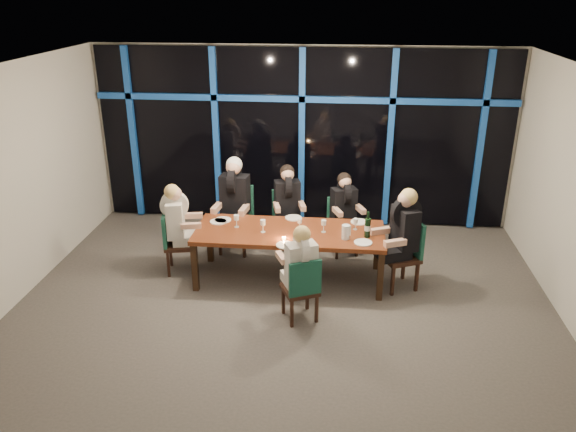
{
  "coord_description": "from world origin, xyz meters",
  "views": [
    {
      "loc": [
        0.69,
        -6.2,
        3.89
      ],
      "look_at": [
        0.0,
        0.6,
        1.05
      ],
      "focal_mm": 35.0,
      "sensor_mm": 36.0,
      "label": 1
    }
  ],
  "objects": [
    {
      "name": "plate_end_right",
      "position": [
        1.0,
        0.5,
        0.76
      ],
      "size": [
        0.24,
        0.24,
        0.01
      ],
      "primitive_type": "cylinder",
      "color": "white",
      "rests_on": "dining_table"
    },
    {
      "name": "plate_far_mid",
      "position": [
        0.01,
        1.24,
        0.76
      ],
      "size": [
        0.24,
        0.24,
        0.01
      ],
      "primitive_type": "cylinder",
      "color": "white",
      "rests_on": "dining_table"
    },
    {
      "name": "wine_glass_c",
      "position": [
        0.47,
        0.8,
        0.88
      ],
      "size": [
        0.07,
        0.07,
        0.18
      ],
      "color": "silver",
      "rests_on": "dining_table"
    },
    {
      "name": "chair_end_left",
      "position": [
        -1.67,
        0.87,
        0.51
      ],
      "size": [
        0.5,
        0.5,
        0.91
      ],
      "rotation": [
        0.0,
        0.0,
        1.76
      ],
      "color": "black",
      "rests_on": "ground"
    },
    {
      "name": "wine_glass_d",
      "position": [
        -0.75,
        0.85,
        0.88
      ],
      "size": [
        0.07,
        0.07,
        0.18
      ],
      "color": "silver",
      "rests_on": "dining_table"
    },
    {
      "name": "diner_far_right",
      "position": [
        0.74,
        1.71,
        0.85
      ],
      "size": [
        0.55,
        0.61,
        0.86
      ],
      "rotation": [
        0.0,
        0.0,
        0.39
      ],
      "color": "black",
      "rests_on": "ground"
    },
    {
      "name": "water_pitcher",
      "position": [
        0.77,
        0.61,
        0.85
      ],
      "size": [
        0.12,
        0.11,
        0.2
      ],
      "rotation": [
        0.0,
        0.0,
        0.21
      ],
      "color": "white",
      "rests_on": "dining_table"
    },
    {
      "name": "plate_far_left",
      "position": [
        -0.99,
        1.06,
        0.76
      ],
      "size": [
        0.24,
        0.24,
        0.01
      ],
      "primitive_type": "cylinder",
      "color": "white",
      "rests_on": "dining_table"
    },
    {
      "name": "diner_end_right",
      "position": [
        1.51,
        0.73,
        0.93
      ],
      "size": [
        0.67,
        0.61,
        0.95
      ],
      "rotation": [
        0.0,
        0.0,
        5.13
      ],
      "color": "black",
      "rests_on": "ground"
    },
    {
      "name": "wine_bottle",
      "position": [
        1.05,
        0.7,
        0.89
      ],
      "size": [
        0.08,
        0.08,
        0.36
      ],
      "rotation": [
        0.0,
        0.0,
        -0.09
      ],
      "color": "black",
      "rests_on": "dining_table"
    },
    {
      "name": "diner_near_mid",
      "position": [
        0.23,
        -0.19,
        0.84
      ],
      "size": [
        0.55,
        0.6,
        0.85
      ],
      "rotation": [
        0.0,
        0.0,
        3.57
      ],
      "color": "silver",
      "rests_on": "ground"
    },
    {
      "name": "chair_far_mid",
      "position": [
        -0.15,
        1.86,
        0.52
      ],
      "size": [
        0.53,
        0.53,
        0.93
      ],
      "rotation": [
        0.0,
        0.0,
        0.25
      ],
      "color": "black",
      "rests_on": "ground"
    },
    {
      "name": "chair_far_left",
      "position": [
        -0.91,
        1.71,
        0.58
      ],
      "size": [
        0.53,
        0.53,
        1.03
      ],
      "rotation": [
        0.0,
        0.0,
        -0.11
      ],
      "color": "black",
      "rests_on": "ground"
    },
    {
      "name": "dining_table",
      "position": [
        0.0,
        0.8,
        0.68
      ],
      "size": [
        2.6,
        1.0,
        0.75
      ],
      "color": "brown",
      "rests_on": "ground"
    },
    {
      "name": "tea_light",
      "position": [
        -0.04,
        0.51,
        0.77
      ],
      "size": [
        0.05,
        0.05,
        0.03
      ],
      "primitive_type": "cylinder",
      "color": "#FFA94C",
      "rests_on": "dining_table"
    },
    {
      "name": "room",
      "position": [
        0.0,
        0.0,
        2.02
      ],
      "size": [
        7.04,
        7.0,
        3.02
      ],
      "color": "#58524E",
      "rests_on": "ground"
    },
    {
      "name": "wine_glass_e",
      "position": [
        0.9,
        0.93,
        0.87
      ],
      "size": [
        0.06,
        0.06,
        0.16
      ],
      "color": "silver",
      "rests_on": "dining_table"
    },
    {
      "name": "window_wall",
      "position": [
        0.01,
        2.93,
        1.55
      ],
      "size": [
        6.86,
        0.43,
        2.94
      ],
      "color": "black",
      "rests_on": "ground"
    },
    {
      "name": "wine_glass_a",
      "position": [
        -0.35,
        0.71,
        0.88
      ],
      "size": [
        0.07,
        0.07,
        0.18
      ],
      "color": "silver",
      "rests_on": "dining_table"
    },
    {
      "name": "plate_far_right",
      "position": [
        0.96,
        1.19,
        0.76
      ],
      "size": [
        0.24,
        0.24,
        0.01
      ],
      "primitive_type": "cylinder",
      "color": "white",
      "rests_on": "dining_table"
    },
    {
      "name": "diner_end_left",
      "position": [
        -1.59,
        0.89,
        0.87
      ],
      "size": [
        0.61,
        0.5,
        0.89
      ],
      "rotation": [
        0.0,
        0.0,
        1.76
      ],
      "color": "silver",
      "rests_on": "ground"
    },
    {
      "name": "diner_far_mid",
      "position": [
        -0.13,
        1.79,
        0.89
      ],
      "size": [
        0.53,
        0.63,
        0.91
      ],
      "rotation": [
        0.0,
        0.0,
        0.25
      ],
      "color": "black",
      "rests_on": "ground"
    },
    {
      "name": "chair_end_right",
      "position": [
        1.59,
        0.76,
        0.55
      ],
      "size": [
        0.6,
        0.6,
        0.98
      ],
      "rotation": [
        0.0,
        0.0,
        5.13
      ],
      "color": "black",
      "rests_on": "ground"
    },
    {
      "name": "wine_glass_b",
      "position": [
        0.14,
        0.87,
        0.86
      ],
      "size": [
        0.06,
        0.06,
        0.15
      ],
      "color": "white",
      "rests_on": "dining_table"
    },
    {
      "name": "chair_near_mid",
      "position": [
        0.26,
        -0.26,
        0.49
      ],
      "size": [
        0.54,
        0.54,
        0.87
      ],
      "rotation": [
        0.0,
        0.0,
        3.57
      ],
      "color": "black",
      "rests_on": "ground"
    },
    {
      "name": "plate_near_mid",
      "position": [
        -0.01,
        0.32,
        0.76
      ],
      "size": [
        0.24,
        0.24,
        0.01
      ],
      "primitive_type": "cylinder",
      "color": "white",
      "rests_on": "dining_table"
    },
    {
      "name": "plate_end_left",
      "position": [
        -1.04,
        0.99,
        0.76
      ],
      "size": [
        0.24,
        0.24,
        0.01
      ],
      "primitive_type": "cylinder",
      "color": "white",
      "rests_on": "dining_table"
    },
    {
      "name": "chair_far_right",
      "position": [
        0.72,
        1.78,
        0.49
      ],
      "size": [
        0.53,
        0.53,
        0.88
      ],
      "rotation": [
        0.0,
        0.0,
        0.39
      ],
      "color": "black",
      "rests_on": "ground"
    },
    {
      "name": "diner_far_left",
      "position": [
        -0.92,
        1.62,
        0.98
      ],
      "size": [
        0.54,
        0.67,
        1.01
      ],
      "rotation": [
        0.0,
        0.0,
        -0.11
      ],
      "color": "black",
      "rests_on": "ground"
    }
  ]
}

